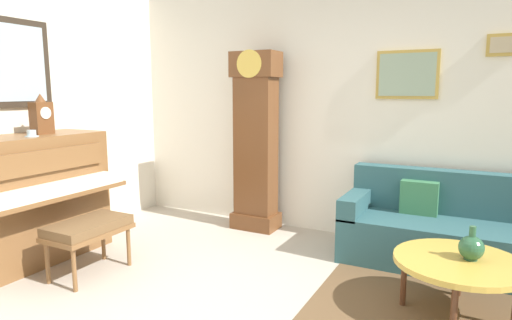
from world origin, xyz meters
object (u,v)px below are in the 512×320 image
(couch, at_px, (450,232))
(teacup, at_px, (32,134))
(green_jug, at_px, (471,248))
(mantel_clock, at_px, (42,116))
(grandfather_clock, at_px, (256,146))
(piano, at_px, (28,199))
(piano_bench, at_px, (88,229))
(coffee_table, at_px, (459,264))

(couch, xyz_separation_m, teacup, (-3.36, -1.74, 0.90))
(green_jug, bearing_deg, mantel_clock, -171.47)
(grandfather_clock, distance_m, couch, 2.19)
(piano, xyz_separation_m, grandfather_clock, (1.41, 1.87, 0.36))
(couch, height_order, green_jug, couch)
(piano, bearing_deg, green_jug, 11.60)
(piano_bench, distance_m, mantel_clock, 1.21)
(grandfather_clock, xyz_separation_m, couch, (2.09, -0.14, -0.65))
(grandfather_clock, bearing_deg, green_jug, -26.14)
(coffee_table, xyz_separation_m, mantel_clock, (-3.60, -0.52, 0.96))
(piano, distance_m, coffee_table, 3.68)
(piano_bench, relative_size, teacup, 6.03)
(grandfather_clock, relative_size, mantel_clock, 5.34)
(couch, height_order, coffee_table, couch)
(grandfather_clock, bearing_deg, piano_bench, -110.45)
(coffee_table, xyz_separation_m, green_jug, (0.07, 0.03, 0.12))
(mantel_clock, height_order, green_jug, mantel_clock)
(teacup, distance_m, green_jug, 3.69)
(mantel_clock, bearing_deg, green_jug, 8.53)
(coffee_table, distance_m, mantel_clock, 3.76)
(piano, distance_m, teacup, 0.62)
(piano_bench, xyz_separation_m, mantel_clock, (-0.72, 0.16, 0.95))
(teacup, bearing_deg, mantel_clock, 122.49)
(coffee_table, height_order, teacup, teacup)
(piano_bench, relative_size, green_jug, 2.92)
(mantel_clock, height_order, teacup, mantel_clock)
(teacup, bearing_deg, coffee_table, 11.81)
(grandfather_clock, height_order, teacup, grandfather_clock)
(mantel_clock, bearing_deg, piano_bench, -12.60)
(piano, xyz_separation_m, green_jug, (3.67, 0.75, -0.09))
(couch, bearing_deg, teacup, -152.64)
(piano_bench, bearing_deg, mantel_clock, 167.40)
(coffee_table, relative_size, teacup, 7.59)
(piano, bearing_deg, mantel_clock, 89.46)
(piano, height_order, mantel_clock, mantel_clock)
(piano, bearing_deg, coffee_table, 11.29)
(teacup, bearing_deg, grandfather_clock, 55.85)
(couch, distance_m, teacup, 3.88)
(piano, height_order, green_jug, piano)
(grandfather_clock, distance_m, mantel_clock, 2.21)
(piano, distance_m, green_jug, 3.75)
(grandfather_clock, distance_m, green_jug, 2.57)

